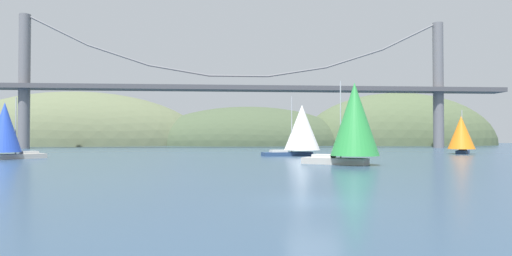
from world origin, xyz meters
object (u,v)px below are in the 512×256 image
(sailboat_orange_sail, at_px, (461,133))
(sailboat_green_sail, at_px, (354,121))
(sailboat_blue_spinnaker, at_px, (6,129))
(sailboat_white_mainsail, at_px, (301,129))

(sailboat_orange_sail, relative_size, sailboat_green_sail, 0.86)
(sailboat_green_sail, distance_m, sailboat_blue_spinnaker, 45.60)
(sailboat_orange_sail, xyz_separation_m, sailboat_blue_spinnaker, (-70.91, -12.71, 0.42))
(sailboat_blue_spinnaker, height_order, sailboat_white_mainsail, sailboat_white_mainsail)
(sailboat_orange_sail, relative_size, sailboat_white_mainsail, 0.77)
(sailboat_orange_sail, xyz_separation_m, sailboat_white_mainsail, (-29.37, -4.82, 0.73))
(sailboat_blue_spinnaker, bearing_deg, sailboat_green_sail, -19.58)
(sailboat_orange_sail, distance_m, sailboat_blue_spinnaker, 72.05)
(sailboat_green_sail, bearing_deg, sailboat_white_mainsail, 93.49)
(sailboat_blue_spinnaker, bearing_deg, sailboat_orange_sail, 10.16)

